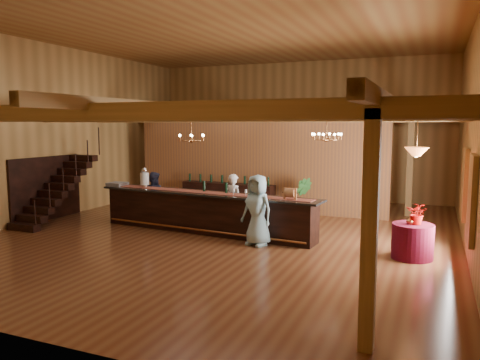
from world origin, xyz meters
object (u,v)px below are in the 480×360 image
at_px(backbar_shelf, 228,197).
at_px(round_table, 412,241).
at_px(beverage_dispenser, 145,178).
at_px(chandelier_right, 327,136).
at_px(tasting_bar, 205,212).
at_px(chandelier_left, 191,137).
at_px(guest, 257,210).
at_px(staff_second, 154,197).
at_px(floor_plant, 300,198).
at_px(bartender, 234,201).
at_px(raffle_drum, 290,193).
at_px(pendant_lamp, 416,152).

bearing_deg(backbar_shelf, round_table, -27.99).
distance_m(beverage_dispenser, chandelier_right, 5.50).
xyz_separation_m(tasting_bar, chandelier_left, (-0.58, 0.33, 2.06)).
bearing_deg(guest, beverage_dispenser, -176.78).
bearing_deg(staff_second, beverage_dispenser, 80.74).
bearing_deg(beverage_dispenser, floor_plant, 33.97).
xyz_separation_m(bartender, floor_plant, (1.35, 2.26, -0.14)).
xyz_separation_m(beverage_dispenser, guest, (3.98, -1.01, -0.52)).
relative_size(beverage_dispenser, staff_second, 0.39).
xyz_separation_m(backbar_shelf, chandelier_right, (3.95, -2.34, 2.21)).
bearing_deg(raffle_drum, tasting_bar, 173.35).
bearing_deg(backbar_shelf, chandelier_left, -82.30).
distance_m(chandelier_right, pendant_lamp, 2.77).
bearing_deg(tasting_bar, pendant_lamp, 0.19).
bearing_deg(staff_second, raffle_drum, 163.24).
xyz_separation_m(chandelier_left, chandelier_right, (3.73, 0.66, 0.05)).
bearing_deg(staff_second, guest, 155.23).
bearing_deg(pendant_lamp, round_table, 90.00).
relative_size(round_table, pendant_lamp, 1.01).
relative_size(chandelier_left, bartender, 0.50).
bearing_deg(guest, chandelier_left, 173.44).
relative_size(chandelier_right, staff_second, 0.52).
relative_size(chandelier_right, floor_plant, 0.61).
relative_size(beverage_dispenser, floor_plant, 0.46).
height_order(round_table, pendant_lamp, pendant_lamp).
bearing_deg(chandelier_right, staff_second, -176.74).
bearing_deg(chandelier_right, guest, -127.19).
xyz_separation_m(raffle_drum, guest, (-0.70, -0.45, -0.41)).
bearing_deg(round_table, pendant_lamp, -90.00).
bearing_deg(floor_plant, backbar_shelf, 173.10).
xyz_separation_m(round_table, floor_plant, (-3.56, 3.50, 0.27)).
bearing_deg(tasting_bar, round_table, 0.19).
distance_m(staff_second, guest, 4.20).
distance_m(tasting_bar, raffle_drum, 2.66).
relative_size(tasting_bar, backbar_shelf, 1.99).
relative_size(tasting_bar, staff_second, 4.38).
distance_m(beverage_dispenser, pendant_lamp, 7.72).
relative_size(backbar_shelf, staff_second, 2.20).
distance_m(raffle_drum, staff_second, 4.79).
height_order(backbar_shelf, staff_second, staff_second).
bearing_deg(bartender, beverage_dispenser, 30.80).
distance_m(beverage_dispenser, floor_plant, 4.95).
bearing_deg(beverage_dispenser, bartender, 9.90).
distance_m(tasting_bar, floor_plant, 3.55).
relative_size(raffle_drum, chandelier_right, 0.43).
height_order(backbar_shelf, chandelier_right, chandelier_right).
height_order(backbar_shelf, bartender, bartender).
height_order(beverage_dispenser, pendant_lamp, pendant_lamp).
distance_m(bartender, guest, 1.96).
bearing_deg(raffle_drum, backbar_shelf, 132.70).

